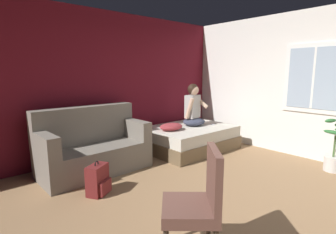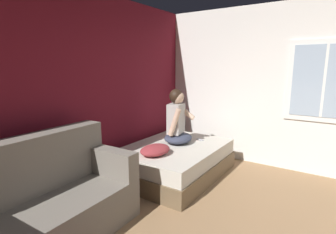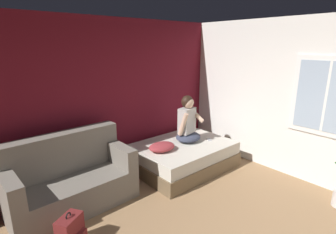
% 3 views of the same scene
% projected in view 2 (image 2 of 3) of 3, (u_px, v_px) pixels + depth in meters
% --- Properties ---
extents(wall_back_accent, '(10.26, 0.16, 2.70)m').
position_uv_depth(wall_back_accent, '(58.00, 95.00, 3.26)').
color(wall_back_accent, maroon).
rests_on(wall_back_accent, ground).
extents(bed, '(1.79, 1.32, 0.48)m').
position_uv_depth(bed, '(175.00, 160.00, 4.16)').
color(bed, brown).
rests_on(bed, ground).
extents(couch, '(1.72, 0.87, 1.04)m').
position_uv_depth(couch, '(47.00, 204.00, 2.56)').
color(couch, slate).
rests_on(couch, ground).
extents(person_seated, '(0.60, 0.54, 0.88)m').
position_uv_depth(person_seated, '(177.00, 121.00, 4.21)').
color(person_seated, '#383D51').
rests_on(person_seated, bed).
extents(throw_pillow, '(0.51, 0.40, 0.14)m').
position_uv_depth(throw_pillow, '(155.00, 150.00, 3.68)').
color(throw_pillow, '#993338').
rests_on(throw_pillow, bed).
extents(cell_phone, '(0.13, 0.16, 0.01)m').
position_uv_depth(cell_phone, '(200.00, 140.00, 4.43)').
color(cell_phone, '#B7B7BC').
rests_on(cell_phone, bed).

